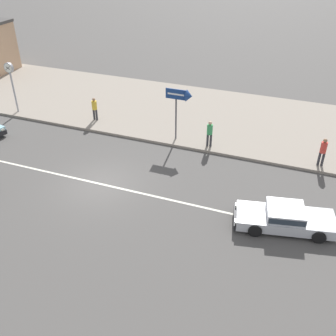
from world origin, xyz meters
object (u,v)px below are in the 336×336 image
pedestrian_near_clock (210,132)px  pedestrian_far_end (95,107)px  street_clock (11,75)px  arrow_signboard (185,98)px  pedestrian_mid_kerb (323,150)px  sedan_silver_0 (285,217)px

pedestrian_near_clock → pedestrian_far_end: bearing=174.2°
pedestrian_near_clock → pedestrian_far_end: (-8.29, 0.84, -0.04)m
street_clock → pedestrian_far_end: size_ratio=2.23×
arrow_signboard → pedestrian_mid_kerb: 8.25m
arrow_signboard → pedestrian_near_clock: size_ratio=2.00×
street_clock → pedestrian_mid_kerb: (20.62, -0.07, -1.69)m
arrow_signboard → pedestrian_far_end: size_ratio=2.07×
pedestrian_mid_kerb → street_clock: bearing=179.8°
street_clock → pedestrian_near_clock: (14.22, -0.12, -1.71)m
arrow_signboard → pedestrian_far_end: 6.92m
sedan_silver_0 → pedestrian_near_clock: size_ratio=2.83×
street_clock → arrow_signboard: size_ratio=1.08×
pedestrian_mid_kerb → pedestrian_far_end: 14.70m
sedan_silver_0 → pedestrian_mid_kerb: size_ratio=2.78×
pedestrian_mid_kerb → pedestrian_far_end: (-14.68, 0.79, -0.06)m
arrow_signboard → pedestrian_near_clock: bearing=-6.7°
pedestrian_far_end → sedan_silver_0: bearing=-26.4°
sedan_silver_0 → street_clock: (-19.35, 5.95, 2.28)m
street_clock → sedan_silver_0: bearing=-17.1°
street_clock → pedestrian_mid_kerb: size_ratio=2.11×
street_clock → arrow_signboard: street_clock is taller
arrow_signboard → pedestrian_mid_kerb: bearing=-1.0°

